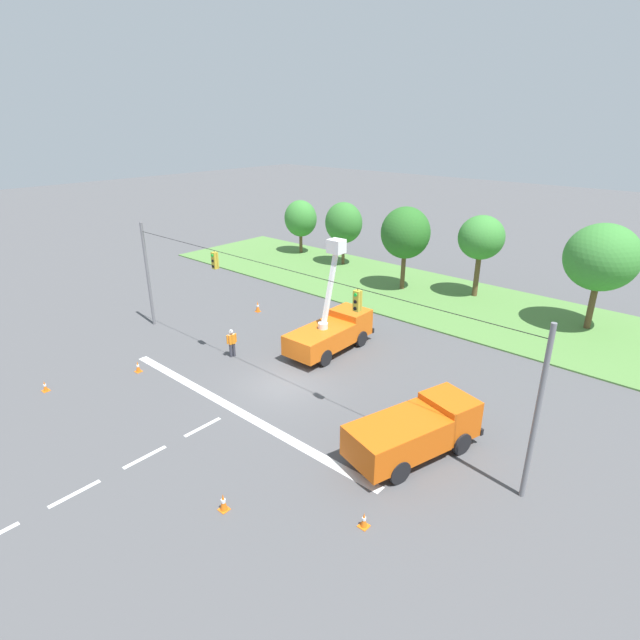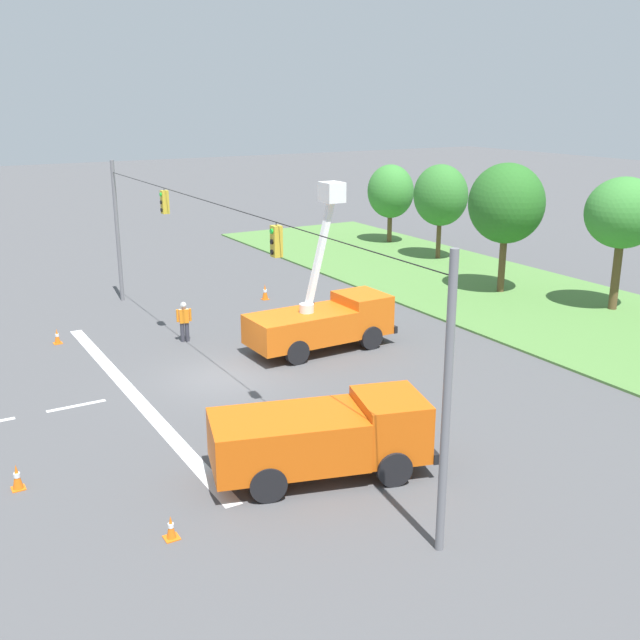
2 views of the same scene
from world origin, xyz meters
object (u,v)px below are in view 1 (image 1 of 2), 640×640
at_px(traffic_cone_foreground_left, 138,367).
at_px(traffic_cone_mid_left, 223,502).
at_px(tree_east, 481,238).
at_px(utility_truck_support_near, 415,430).
at_px(tree_far_east, 602,258).
at_px(tree_centre, 405,233).
at_px(traffic_cone_near_bucket, 45,386).
at_px(tree_far_west, 301,219).
at_px(utility_truck_bucket_lift, 331,330).
at_px(traffic_cone_foreground_right, 364,520).
at_px(road_worker, 232,341).
at_px(tree_west, 344,223).
at_px(traffic_cone_mid_right, 258,306).

relative_size(traffic_cone_foreground_left, traffic_cone_mid_left, 0.91).
height_order(tree_east, utility_truck_support_near, tree_east).
xyz_separation_m(tree_far_east, traffic_cone_foreground_left, (-17.44, -23.76, -4.74)).
bearing_deg(tree_centre, traffic_cone_near_bucket, -100.33).
distance_m(tree_far_west, utility_truck_bucket_lift, 24.37).
relative_size(traffic_cone_foreground_right, traffic_cone_mid_left, 0.84).
xyz_separation_m(tree_east, traffic_cone_mid_left, (3.71, -28.54, -4.48)).
distance_m(utility_truck_support_near, road_worker, 13.36).
height_order(tree_west, utility_truck_bucket_lift, utility_truck_bucket_lift).
relative_size(tree_west, traffic_cone_mid_right, 7.52).
height_order(utility_truck_bucket_lift, traffic_cone_foreground_left, utility_truck_bucket_lift).
relative_size(utility_truck_bucket_lift, utility_truck_support_near, 1.07).
bearing_deg(tree_far_east, utility_truck_bucket_lift, -127.84).
bearing_deg(traffic_cone_foreground_right, traffic_cone_mid_right, 147.82).
relative_size(tree_west, utility_truck_bucket_lift, 0.88).
xyz_separation_m(tree_west, tree_far_east, (22.78, -1.43, 0.90)).
distance_m(utility_truck_bucket_lift, traffic_cone_mid_right, 8.62).
xyz_separation_m(utility_truck_support_near, traffic_cone_foreground_left, (-15.82, -3.96, -0.88)).
height_order(tree_centre, road_worker, tree_centre).
relative_size(tree_far_west, tree_centre, 0.81).
distance_m(tree_centre, road_worker, 18.14).
xyz_separation_m(tree_far_west, traffic_cone_mid_right, (9.58, -14.79, -3.31)).
distance_m(tree_centre, traffic_cone_near_bucket, 27.82).
distance_m(utility_truck_support_near, traffic_cone_mid_left, 8.38).
distance_m(tree_far_east, utility_truck_support_near, 20.23).
distance_m(utility_truck_support_near, traffic_cone_near_bucket, 19.46).
distance_m(tree_centre, tree_far_east, 14.28).
bearing_deg(traffic_cone_near_bucket, traffic_cone_foreground_right, 11.04).
bearing_deg(tree_west, utility_truck_bucket_lift, -53.09).
relative_size(tree_centre, utility_truck_support_near, 1.07).
relative_size(tree_west, road_worker, 3.46).
bearing_deg(traffic_cone_foreground_left, tree_far_west, 114.27).
bearing_deg(tree_centre, tree_east, 23.44).
bearing_deg(tree_far_east, utility_truck_support_near, -94.66).
height_order(tree_east, traffic_cone_mid_right, tree_east).
distance_m(tree_east, traffic_cone_foreground_left, 26.76).
xyz_separation_m(tree_far_west, traffic_cone_mid_left, (23.96, -29.38, -3.36)).
xyz_separation_m(utility_truck_bucket_lift, traffic_cone_mid_left, (5.93, -13.16, -0.98)).
height_order(tree_west, traffic_cone_mid_left, tree_west).
distance_m(traffic_cone_foreground_right, traffic_cone_mid_right, 22.17).
xyz_separation_m(utility_truck_bucket_lift, traffic_cone_mid_right, (-8.45, 1.43, -0.93)).
bearing_deg(traffic_cone_foreground_left, road_worker, 62.87).
bearing_deg(tree_centre, traffic_cone_mid_right, -114.37).
relative_size(tree_far_west, traffic_cone_foreground_right, 9.09).
bearing_deg(tree_east, utility_truck_bucket_lift, -98.22).
bearing_deg(traffic_cone_mid_right, road_worker, -53.47).
height_order(tree_far_west, traffic_cone_foreground_right, tree_far_west).
distance_m(tree_west, tree_far_east, 22.84).
height_order(tree_east, tree_far_east, tree_far_east).
relative_size(tree_far_west, utility_truck_bucket_lift, 0.81).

